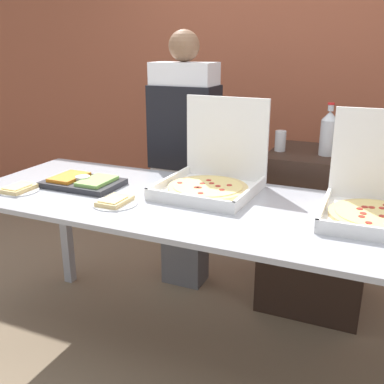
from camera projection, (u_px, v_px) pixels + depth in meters
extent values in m
plane|color=#847056|center=(192.00, 354.00, 2.45)|extent=(16.00, 16.00, 0.00)
cube|color=#9E5138|center=(280.00, 73.00, 3.49)|extent=(10.00, 0.06, 2.80)
cube|color=#A8AAB2|center=(192.00, 204.00, 2.18)|extent=(2.35, 0.88, 0.02)
cube|color=#A8AAB2|center=(66.00, 225.00, 3.09)|extent=(0.06, 0.06, 0.86)
cube|color=white|center=(208.00, 191.00, 2.30)|extent=(0.48, 0.48, 0.02)
cube|color=white|center=(188.00, 199.00, 2.09)|extent=(0.47, 0.03, 0.04)
cube|color=white|center=(169.00, 180.00, 2.38)|extent=(0.03, 0.47, 0.04)
cube|color=white|center=(250.00, 192.00, 2.19)|extent=(0.03, 0.47, 0.04)
cube|color=white|center=(226.00, 138.00, 2.43)|extent=(0.47, 0.03, 0.45)
cylinder|color=#E5C17A|center=(208.00, 188.00, 2.29)|extent=(0.41, 0.41, 0.02)
cylinder|color=#F4D67F|center=(208.00, 186.00, 2.29)|extent=(0.35, 0.35, 0.00)
cylinder|color=#B22D23|center=(218.00, 186.00, 2.28)|extent=(0.03, 0.03, 0.00)
cylinder|color=#B22D23|center=(229.00, 185.00, 2.29)|extent=(0.03, 0.03, 0.00)
cylinder|color=#B22D23|center=(212.00, 183.00, 2.32)|extent=(0.03, 0.03, 0.00)
cylinder|color=#B22D23|center=(209.00, 180.00, 2.37)|extent=(0.03, 0.03, 0.00)
cylinder|color=#B22D23|center=(202.00, 183.00, 2.32)|extent=(0.03, 0.03, 0.00)
cylinder|color=#B22D23|center=(180.00, 183.00, 2.33)|extent=(0.03, 0.03, 0.00)
cylinder|color=#B22D23|center=(196.00, 187.00, 2.25)|extent=(0.03, 0.03, 0.00)
cylinder|color=#B22D23|center=(199.00, 187.00, 2.25)|extent=(0.03, 0.03, 0.00)
cylinder|color=#B22D23|center=(201.00, 193.00, 2.17)|extent=(0.03, 0.03, 0.00)
cylinder|color=#B22D23|center=(222.00, 190.00, 2.22)|extent=(0.03, 0.03, 0.00)
cube|color=white|center=(376.00, 220.00, 1.92)|extent=(0.47, 0.47, 0.02)
cube|color=white|center=(376.00, 232.00, 1.72)|extent=(0.46, 0.03, 0.04)
cube|color=white|center=(324.00, 207.00, 1.99)|extent=(0.03, 0.46, 0.04)
cube|color=white|center=(383.00, 156.00, 2.06)|extent=(0.46, 0.03, 0.43)
cylinder|color=#E5C17A|center=(376.00, 216.00, 1.92)|extent=(0.40, 0.40, 0.02)
cylinder|color=#F4D67F|center=(377.00, 213.00, 1.91)|extent=(0.34, 0.34, 0.00)
cylinder|color=#B22D23|center=(382.00, 208.00, 1.97)|extent=(0.03, 0.03, 0.00)
cylinder|color=#B22D23|center=(372.00, 207.00, 1.98)|extent=(0.03, 0.03, 0.00)
cylinder|color=#B22D23|center=(365.00, 207.00, 1.98)|extent=(0.03, 0.03, 0.00)
cylinder|color=#B22D23|center=(360.00, 209.00, 1.96)|extent=(0.03, 0.03, 0.00)
cylinder|color=#B22D23|center=(363.00, 213.00, 1.91)|extent=(0.03, 0.03, 0.00)
cylinder|color=#B22D23|center=(362.00, 216.00, 1.87)|extent=(0.03, 0.03, 0.00)
cylinder|color=#B22D23|center=(369.00, 223.00, 1.80)|extent=(0.03, 0.03, 0.00)
cylinder|color=#B22D23|center=(382.00, 216.00, 1.87)|extent=(0.03, 0.03, 0.00)
cylinder|color=white|center=(19.00, 191.00, 2.33)|extent=(0.20, 0.20, 0.01)
cube|color=#E5C17A|center=(19.00, 188.00, 2.33)|extent=(0.12, 0.17, 0.02)
cube|color=#F4D67F|center=(17.00, 187.00, 2.31)|extent=(0.09, 0.12, 0.01)
cylinder|color=white|center=(115.00, 203.00, 2.14)|extent=(0.22, 0.22, 0.01)
cube|color=#E5C17A|center=(115.00, 201.00, 2.14)|extent=(0.12, 0.17, 0.02)
cube|color=#F4D67F|center=(113.00, 199.00, 2.13)|extent=(0.09, 0.12, 0.01)
cube|color=#28282D|center=(84.00, 183.00, 2.42)|extent=(0.40, 0.26, 0.03)
cube|color=orange|center=(70.00, 177.00, 2.45)|extent=(0.14, 0.21, 0.02)
cube|color=#8CC65B|center=(97.00, 181.00, 2.38)|extent=(0.14, 0.21, 0.02)
cylinder|color=white|center=(83.00, 178.00, 2.41)|extent=(0.08, 0.08, 0.02)
cube|color=black|center=(317.00, 230.00, 2.83)|extent=(0.62, 0.57, 1.00)
cylinder|color=#B7BCC1|center=(328.00, 138.00, 2.58)|extent=(0.09, 0.09, 0.20)
cone|color=#B7BCC1|center=(330.00, 116.00, 2.54)|extent=(0.09, 0.09, 0.05)
cylinder|color=#B7BCC1|center=(331.00, 108.00, 2.53)|extent=(0.03, 0.03, 0.03)
cylinder|color=red|center=(331.00, 104.00, 2.52)|extent=(0.04, 0.04, 0.01)
cylinder|color=silver|center=(280.00, 141.00, 2.70)|extent=(0.07, 0.07, 0.12)
cylinder|color=silver|center=(281.00, 131.00, 2.68)|extent=(0.06, 0.06, 0.00)
cube|color=slate|center=(185.00, 227.00, 3.11)|extent=(0.28, 0.20, 0.82)
cube|color=white|center=(185.00, 118.00, 2.87)|extent=(0.40, 0.22, 0.69)
cube|color=black|center=(185.00, 127.00, 2.89)|extent=(0.42, 0.24, 0.53)
sphere|color=brown|center=(184.00, 46.00, 2.73)|extent=(0.19, 0.19, 0.19)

